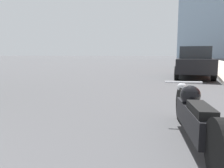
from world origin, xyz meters
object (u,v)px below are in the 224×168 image
Objects in this scene: parked_car_silver at (196,57)px; motorcycle at (194,115)px; parked_car_white at (198,56)px; parked_car_green at (195,58)px; parked_car_black at (194,62)px.

motorcycle is at bearing -87.75° from parked_car_silver.
parked_car_white is (-0.09, 45.15, 0.51)m from motorcycle.
motorcycle is 0.54× the size of parked_car_green.
parked_car_green is 1.12× the size of parked_car_white.
motorcycle is 0.54× the size of parked_car_black.
parked_car_black is at bearing -88.83° from parked_car_white.
parked_car_silver is 12.33m from parked_car_white.
parked_car_green is (-0.24, 19.78, 0.51)m from motorcycle.
parked_car_black is 1.16× the size of parked_car_silver.
parked_car_white is at bearing 86.60° from parked_car_black.
parked_car_black is (-0.17, 9.13, 0.44)m from motorcycle.
motorcycle is 45.15m from parked_car_white.
parked_car_silver is (-0.35, 32.82, 0.47)m from motorcycle.
parked_car_green reaches higher than motorcycle.
parked_car_black is at bearing 77.15° from motorcycle.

